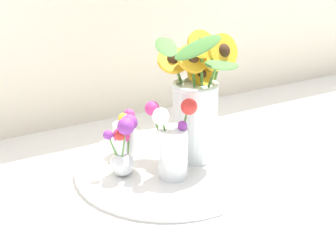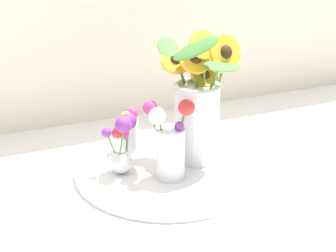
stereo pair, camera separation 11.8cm
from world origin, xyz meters
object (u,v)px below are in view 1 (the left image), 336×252
(serving_tray, at_px, (168,168))
(mason_jar_sunflowers, at_px, (197,105))
(vase_bulb_right, at_px, (123,146))
(vase_small_back, at_px, (125,134))
(vase_small_center, at_px, (172,144))

(serving_tray, xyz_separation_m, mason_jar_sunflowers, (0.09, 0.01, 0.16))
(vase_bulb_right, distance_m, vase_small_back, 0.11)
(vase_bulb_right, bearing_deg, serving_tray, -4.21)
(vase_bulb_right, relative_size, vase_small_back, 1.21)
(mason_jar_sunflowers, bearing_deg, vase_small_back, 147.57)
(mason_jar_sunflowers, relative_size, vase_small_center, 1.78)
(vase_small_center, xyz_separation_m, vase_small_back, (-0.05, 0.17, -0.03))
(vase_bulb_right, bearing_deg, vase_small_center, -34.88)
(serving_tray, bearing_deg, vase_small_back, 123.30)
(vase_small_back, bearing_deg, mason_jar_sunflowers, -32.43)
(serving_tray, height_order, vase_small_center, vase_small_center)
(vase_small_back, bearing_deg, vase_small_center, -73.69)
(mason_jar_sunflowers, xyz_separation_m, vase_small_back, (-0.16, 0.10, -0.09))
(serving_tray, distance_m, vase_small_center, 0.12)
(vase_bulb_right, bearing_deg, mason_jar_sunflowers, -0.60)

